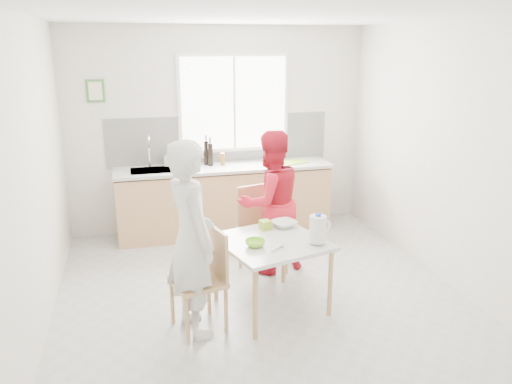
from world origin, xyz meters
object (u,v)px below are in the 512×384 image
chair_left (205,275)px  milk_jug (318,229)px  bowl_white (284,224)px  bowl_green (255,243)px  wine_bottle_b (210,154)px  wine_bottle_a (206,153)px  chair_far (260,225)px  person_red (270,202)px  person_white (191,239)px  dining_table (271,247)px

chair_left → milk_jug: size_ratio=3.36×
bowl_white → milk_jug: 0.54m
bowl_green → chair_left: bearing=-170.7°
wine_bottle_b → wine_bottle_a: bearing=122.0°
chair_left → chair_far: 1.32m
chair_left → person_red: (0.88, 1.02, 0.29)m
bowl_green → person_red: bearing=66.7°
person_red → chair_left: bearing=33.8°
chair_far → person_red: size_ratio=0.60×
person_white → person_red: person_white is taller
person_white → bowl_white: person_white is taller
wine_bottle_a → milk_jug: bearing=-75.4°
dining_table → chair_left: bearing=-164.7°
chair_far → person_red: 0.29m
dining_table → wine_bottle_a: size_ratio=3.47×
dining_table → bowl_white: size_ratio=4.63×
chair_far → milk_jug: (0.27, -1.07, 0.32)m
dining_table → bowl_white: bowl_white is taller
bowl_green → wine_bottle_b: bearing=90.7°
person_red → wine_bottle_a: 1.53m
person_red → milk_jug: 1.04m
wine_bottle_b → person_white: bearing=-103.1°
dining_table → chair_left: (-0.66, -0.18, -0.12)m
milk_jug → wine_bottle_b: wine_bottle_b is taller
dining_table → wine_bottle_b: wine_bottle_b is taller
person_red → wine_bottle_b: person_red is taller
person_white → milk_jug: size_ratio=6.32×
milk_jug → wine_bottle_a: size_ratio=0.85×
person_red → bowl_green: person_red is taller
chair_far → milk_jug: bearing=-91.3°
chair_left → wine_bottle_a: wine_bottle_a is taller
person_red → bowl_white: (-0.00, -0.52, -0.07)m
chair_left → person_white: size_ratio=0.53×
chair_far → person_red: (0.10, -0.05, 0.27)m
person_red → wine_bottle_b: size_ratio=5.28×
milk_jug → dining_table: bearing=139.1°
wine_bottle_b → bowl_green: bearing=-89.3°
person_white → wine_bottle_a: (0.52, 2.47, 0.22)m
person_red → person_white: bearing=31.3°
chair_far → wine_bottle_a: wine_bottle_a is taller
dining_table → milk_jug: 0.48m
person_red → dining_table: bearing=59.7°
chair_far → person_red: person_red is taller
chair_left → person_red: 1.38m
person_white → wine_bottle_a: bearing=-27.1°
chair_far → bowl_white: chair_far is taller
chair_left → chair_far: bearing=128.6°
chair_left → wine_bottle_b: (0.45, 2.37, 0.57)m
bowl_green → milk_jug: (0.57, -0.09, 0.12)m
dining_table → person_white: bearing=-164.7°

